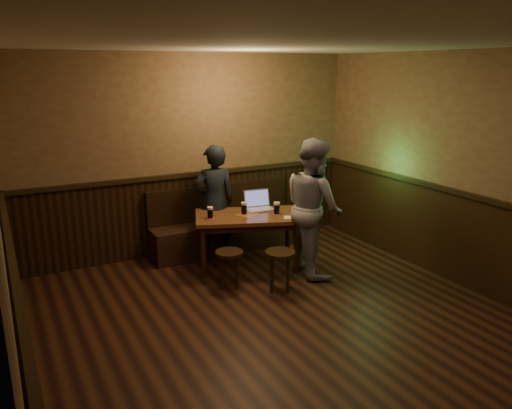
{
  "coord_description": "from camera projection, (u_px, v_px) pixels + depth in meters",
  "views": [
    {
      "loc": [
        -2.49,
        -3.6,
        2.59
      ],
      "look_at": [
        0.46,
        1.9,
        0.88
      ],
      "focal_mm": 35.0,
      "sensor_mm": 36.0,
      "label": 1
    }
  ],
  "objects": [
    {
      "name": "bench",
      "position": [
        224.0,
        229.0,
        7.3
      ],
      "size": [
        2.2,
        0.5,
        0.95
      ],
      "color": "black",
      "rests_on": "ground"
    },
    {
      "name": "pub_table",
      "position": [
        248.0,
        221.0,
        6.58
      ],
      "size": [
        1.54,
        1.21,
        0.73
      ],
      "rotation": [
        0.0,
        0.0,
        -0.37
      ],
      "color": "#543618",
      "rests_on": "ground"
    },
    {
      "name": "stool_right",
      "position": [
        280.0,
        259.0,
        5.94
      ],
      "size": [
        0.43,
        0.43,
        0.49
      ],
      "rotation": [
        0.0,
        0.0,
        0.21
      ],
      "color": "black",
      "rests_on": "ground"
    },
    {
      "name": "person_suit",
      "position": [
        214.0,
        203.0,
        6.84
      ],
      "size": [
        0.62,
        0.43,
        1.6
      ],
      "primitive_type": "imported",
      "rotation": [
        0.0,
        0.0,
        3.05
      ],
      "color": "black",
      "rests_on": "ground"
    },
    {
      "name": "pint_mid",
      "position": [
        244.0,
        208.0,
        6.56
      ],
      "size": [
        0.1,
        0.1,
        0.16
      ],
      "color": "#AF152D",
      "rests_on": "pub_table"
    },
    {
      "name": "pint_left",
      "position": [
        210.0,
        213.0,
        6.37
      ],
      "size": [
        0.1,
        0.1,
        0.15
      ],
      "color": "#AF152D",
      "rests_on": "pub_table"
    },
    {
      "name": "stool_left",
      "position": [
        229.0,
        258.0,
        6.03
      ],
      "size": [
        0.43,
        0.43,
        0.46
      ],
      "rotation": [
        0.0,
        0.0,
        0.35
      ],
      "color": "black",
      "rests_on": "ground"
    },
    {
      "name": "menu",
      "position": [
        292.0,
        217.0,
        6.42
      ],
      "size": [
        0.27,
        0.24,
        0.0
      ],
      "primitive_type": "cube",
      "rotation": [
        0.0,
        0.0,
        -0.52
      ],
      "color": "silver",
      "rests_on": "pub_table"
    },
    {
      "name": "pint_right",
      "position": [
        277.0,
        208.0,
        6.55
      ],
      "size": [
        0.11,
        0.11,
        0.16
      ],
      "color": "#AF152D",
      "rests_on": "pub_table"
    },
    {
      "name": "person_grey",
      "position": [
        313.0,
        207.0,
        6.35
      ],
      "size": [
        0.76,
        0.93,
        1.76
      ],
      "primitive_type": "imported",
      "rotation": [
        0.0,
        0.0,
        1.45
      ],
      "color": "gray",
      "rests_on": "ground"
    },
    {
      "name": "laptop",
      "position": [
        258.0,
        204.0,
        6.79
      ],
      "size": [
        0.4,
        0.34,
        0.26
      ],
      "rotation": [
        0.0,
        0.0,
        -0.14
      ],
      "color": "silver",
      "rests_on": "pub_table"
    },
    {
      "name": "room",
      "position": [
        297.0,
        219.0,
        4.74
      ],
      "size": [
        5.04,
        6.04,
        2.84
      ],
      "color": "black",
      "rests_on": "ground"
    }
  ]
}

